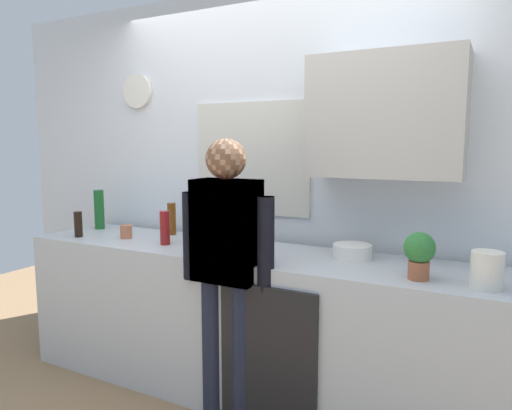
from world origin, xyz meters
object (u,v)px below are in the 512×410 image
at_px(bottle_red_vinegar, 165,228).
at_px(cup_blue_mug, 260,251).
at_px(bottle_amber_beer, 172,219).
at_px(person_guest, 227,258).
at_px(bottle_dark_sauce, 78,224).
at_px(person_at_sink, 227,258).
at_px(coffee_maker, 207,221).
at_px(bottle_green_wine, 99,209).
at_px(cup_terracotta_mug, 126,232).
at_px(potted_plant, 419,252).
at_px(storage_canister, 487,270).
at_px(mixing_bowl, 352,251).

relative_size(bottle_red_vinegar, cup_blue_mug, 2.20).
distance_m(bottle_amber_beer, person_guest, 0.92).
relative_size(bottle_dark_sauce, cup_blue_mug, 1.80).
bearing_deg(bottle_red_vinegar, person_at_sink, -19.75).
bearing_deg(coffee_maker, bottle_green_wine, 177.56).
xyz_separation_m(bottle_dark_sauce, cup_terracotta_mug, (0.33, 0.12, -0.04)).
bearing_deg(person_guest, potted_plant, 174.03).
bearing_deg(cup_terracotta_mug, person_guest, -14.37).
height_order(bottle_dark_sauce, storage_canister, bottle_dark_sauce).
xyz_separation_m(bottle_amber_beer, person_guest, (0.77, -0.50, -0.09)).
height_order(bottle_amber_beer, potted_plant, same).
relative_size(coffee_maker, cup_blue_mug, 3.30).
bearing_deg(storage_canister, bottle_red_vinegar, 177.96).
xyz_separation_m(bottle_red_vinegar, person_at_sink, (0.60, -0.21, -0.08)).
bearing_deg(bottle_red_vinegar, mixing_bowl, 9.83).
relative_size(coffee_maker, bottle_amber_beer, 1.43).
relative_size(bottle_dark_sauce, potted_plant, 0.78).
xyz_separation_m(cup_blue_mug, mixing_bowl, (0.46, 0.27, -0.01)).
bearing_deg(mixing_bowl, cup_terracotta_mug, -173.63).
distance_m(coffee_maker, cup_terracotta_mug, 0.60).
xyz_separation_m(cup_terracotta_mug, cup_blue_mug, (1.09, -0.10, 0.00)).
bearing_deg(person_at_sink, bottle_dark_sauce, 169.81).
height_order(coffee_maker, person_at_sink, person_at_sink).
height_order(bottle_dark_sauce, potted_plant, potted_plant).
height_order(bottle_red_vinegar, cup_terracotta_mug, bottle_red_vinegar).
height_order(cup_terracotta_mug, potted_plant, potted_plant).
xyz_separation_m(coffee_maker, bottle_red_vinegar, (-0.21, -0.17, -0.04)).
bearing_deg(coffee_maker, mixing_bowl, 1.89).
relative_size(cup_terracotta_mug, person_at_sink, 0.06).
xyz_separation_m(cup_blue_mug, person_at_sink, (-0.13, -0.15, -0.02)).
height_order(storage_canister, person_guest, person_guest).
bearing_deg(bottle_dark_sauce, bottle_red_vinegar, 7.01).
bearing_deg(person_guest, cup_terracotta_mug, -29.47).
height_order(bottle_dark_sauce, person_guest, person_guest).
distance_m(bottle_dark_sauce, person_at_sink, 1.30).
bearing_deg(person_at_sink, storage_canister, 2.11).
xyz_separation_m(storage_canister, person_guest, (-1.28, -0.15, -0.06)).
relative_size(coffee_maker, storage_canister, 1.94).
xyz_separation_m(cup_terracotta_mug, person_guest, (0.96, -0.25, -0.02)).
bearing_deg(cup_terracotta_mug, potted_plant, -2.61).
xyz_separation_m(bottle_red_vinegar, bottle_green_wine, (-0.81, 0.22, 0.04)).
xyz_separation_m(bottle_amber_beer, person_at_sink, (0.77, -0.50, -0.09)).
relative_size(cup_blue_mug, potted_plant, 0.43).
relative_size(coffee_maker, person_guest, 0.21).
bearing_deg(bottle_green_wine, bottle_red_vinegar, -14.99).
relative_size(bottle_dark_sauce, storage_canister, 1.06).
bearing_deg(potted_plant, mixing_bowl, 146.91).
distance_m(bottle_red_vinegar, potted_plant, 1.58).
height_order(bottle_red_vinegar, person_guest, person_guest).
relative_size(coffee_maker, cup_terracotta_mug, 3.59).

